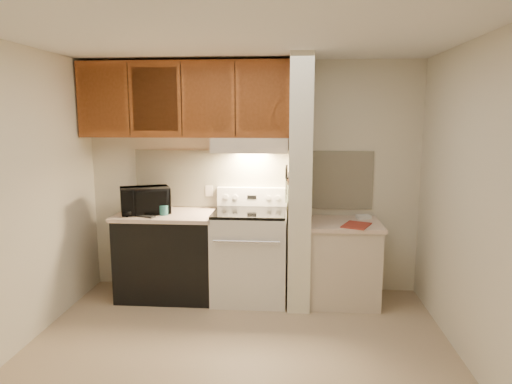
# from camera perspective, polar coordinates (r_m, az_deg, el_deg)

# --- Properties ---
(floor) EXTENTS (3.60, 3.60, 0.00)m
(floor) POSITION_cam_1_polar(r_m,az_deg,el_deg) (3.96, -2.37, -19.49)
(floor) COLOR tan
(floor) RESTS_ON ground
(ceiling) EXTENTS (3.60, 3.60, 0.00)m
(ceiling) POSITION_cam_1_polar(r_m,az_deg,el_deg) (3.52, -2.66, 18.99)
(ceiling) COLOR white
(ceiling) RESTS_ON wall_back
(wall_back) EXTENTS (3.60, 2.50, 0.02)m
(wall_back) POSITION_cam_1_polar(r_m,az_deg,el_deg) (5.00, -0.43, 1.80)
(wall_back) COLOR beige
(wall_back) RESTS_ON floor
(wall_left) EXTENTS (0.02, 3.00, 2.50)m
(wall_left) POSITION_cam_1_polar(r_m,az_deg,el_deg) (4.15, -28.01, -0.91)
(wall_left) COLOR beige
(wall_left) RESTS_ON floor
(wall_right) EXTENTS (0.02, 3.00, 2.50)m
(wall_right) POSITION_cam_1_polar(r_m,az_deg,el_deg) (3.77, 25.83, -1.70)
(wall_right) COLOR beige
(wall_right) RESTS_ON floor
(backsplash) EXTENTS (2.60, 0.02, 0.63)m
(backsplash) POSITION_cam_1_polar(r_m,az_deg,el_deg) (4.99, -0.45, 1.62)
(backsplash) COLOR white
(backsplash) RESTS_ON wall_back
(range_body) EXTENTS (0.76, 0.65, 0.92)m
(range_body) POSITION_cam_1_polar(r_m,az_deg,el_deg) (4.84, -0.77, -8.06)
(range_body) COLOR silver
(range_body) RESTS_ON floor
(oven_window) EXTENTS (0.50, 0.01, 0.30)m
(oven_window) POSITION_cam_1_polar(r_m,az_deg,el_deg) (4.53, -1.14, -8.78)
(oven_window) COLOR black
(oven_window) RESTS_ON range_body
(oven_handle) EXTENTS (0.65, 0.02, 0.02)m
(oven_handle) POSITION_cam_1_polar(r_m,az_deg,el_deg) (4.43, -1.20, -6.23)
(oven_handle) COLOR silver
(oven_handle) RESTS_ON range_body
(cooktop) EXTENTS (0.74, 0.64, 0.03)m
(cooktop) POSITION_cam_1_polar(r_m,az_deg,el_deg) (4.72, -0.79, -2.55)
(cooktop) COLOR black
(cooktop) RESTS_ON range_body
(range_backguard) EXTENTS (0.76, 0.08, 0.20)m
(range_backguard) POSITION_cam_1_polar(r_m,az_deg,el_deg) (4.98, -0.49, -0.57)
(range_backguard) COLOR silver
(range_backguard) RESTS_ON range_body
(range_display) EXTENTS (0.10, 0.01, 0.04)m
(range_display) POSITION_cam_1_polar(r_m,az_deg,el_deg) (4.93, -0.53, -0.66)
(range_display) COLOR black
(range_display) RESTS_ON range_backguard
(range_knob_left_outer) EXTENTS (0.05, 0.02, 0.05)m
(range_knob_left_outer) POSITION_cam_1_polar(r_m,az_deg,el_deg) (4.96, -3.76, -0.62)
(range_knob_left_outer) COLOR silver
(range_knob_left_outer) RESTS_ON range_backguard
(range_knob_left_inner) EXTENTS (0.05, 0.02, 0.05)m
(range_knob_left_inner) POSITION_cam_1_polar(r_m,az_deg,el_deg) (4.95, -2.61, -0.63)
(range_knob_left_inner) COLOR silver
(range_knob_left_inner) RESTS_ON range_backguard
(range_knob_right_inner) EXTENTS (0.05, 0.02, 0.05)m
(range_knob_right_inner) POSITION_cam_1_polar(r_m,az_deg,el_deg) (4.92, 1.55, -0.69)
(range_knob_right_inner) COLOR silver
(range_knob_right_inner) RESTS_ON range_backguard
(range_knob_right_outer) EXTENTS (0.05, 0.02, 0.05)m
(range_knob_right_outer) POSITION_cam_1_polar(r_m,az_deg,el_deg) (4.92, 2.72, -0.71)
(range_knob_right_outer) COLOR silver
(range_knob_right_outer) RESTS_ON range_backguard
(dishwasher_front) EXTENTS (1.00, 0.63, 0.87)m
(dishwasher_front) POSITION_cam_1_polar(r_m,az_deg,el_deg) (5.01, -10.93, -7.92)
(dishwasher_front) COLOR black
(dishwasher_front) RESTS_ON floor
(left_countertop) EXTENTS (1.04, 0.67, 0.04)m
(left_countertop) POSITION_cam_1_polar(r_m,az_deg,el_deg) (4.90, -11.10, -2.83)
(left_countertop) COLOR beige
(left_countertop) RESTS_ON dishwasher_front
(spoon_rest) EXTENTS (0.22, 0.15, 0.01)m
(spoon_rest) POSITION_cam_1_polar(r_m,az_deg,el_deg) (4.75, -13.65, -2.96)
(spoon_rest) COLOR black
(spoon_rest) RESTS_ON left_countertop
(teal_jar) EXTENTS (0.11, 0.11, 0.10)m
(teal_jar) POSITION_cam_1_polar(r_m,az_deg,el_deg) (4.79, -11.46, -2.24)
(teal_jar) COLOR #246064
(teal_jar) RESTS_ON left_countertop
(outlet) EXTENTS (0.08, 0.01, 0.12)m
(outlet) POSITION_cam_1_polar(r_m,az_deg,el_deg) (5.06, -5.87, 0.13)
(outlet) COLOR beige
(outlet) RESTS_ON backsplash
(microwave) EXTENTS (0.59, 0.50, 0.27)m
(microwave) POSITION_cam_1_polar(r_m,az_deg,el_deg) (4.91, -13.69, -1.02)
(microwave) COLOR black
(microwave) RESTS_ON left_countertop
(partition_pillar) EXTENTS (0.22, 0.70, 2.50)m
(partition_pillar) POSITION_cam_1_polar(r_m,az_deg,el_deg) (4.64, 5.48, 1.15)
(partition_pillar) COLOR #EEE7CC
(partition_pillar) RESTS_ON floor
(pillar_trim) EXTENTS (0.01, 0.70, 0.04)m
(pillar_trim) POSITION_cam_1_polar(r_m,az_deg,el_deg) (4.63, 4.06, 1.79)
(pillar_trim) COLOR brown
(pillar_trim) RESTS_ON partition_pillar
(knife_strip) EXTENTS (0.02, 0.42, 0.04)m
(knife_strip) POSITION_cam_1_polar(r_m,az_deg,el_deg) (4.58, 3.98, 1.95)
(knife_strip) COLOR black
(knife_strip) RESTS_ON partition_pillar
(knife_blade_a) EXTENTS (0.01, 0.03, 0.16)m
(knife_blade_a) POSITION_cam_1_polar(r_m,az_deg,el_deg) (4.44, 3.79, 0.40)
(knife_blade_a) COLOR silver
(knife_blade_a) RESTS_ON knife_strip
(knife_handle_a) EXTENTS (0.02, 0.02, 0.10)m
(knife_handle_a) POSITION_cam_1_polar(r_m,az_deg,el_deg) (4.43, 3.82, 2.35)
(knife_handle_a) COLOR black
(knife_handle_a) RESTS_ON knife_strip
(knife_blade_b) EXTENTS (0.01, 0.04, 0.18)m
(knife_blade_b) POSITION_cam_1_polar(r_m,az_deg,el_deg) (4.51, 3.80, 0.42)
(knife_blade_b) COLOR silver
(knife_blade_b) RESTS_ON knife_strip
(knife_handle_b) EXTENTS (0.02, 0.02, 0.10)m
(knife_handle_b) POSITION_cam_1_polar(r_m,az_deg,el_deg) (4.48, 3.83, 2.43)
(knife_handle_b) COLOR black
(knife_handle_b) RESTS_ON knife_strip
(knife_blade_c) EXTENTS (0.01, 0.04, 0.20)m
(knife_blade_c) POSITION_cam_1_polar(r_m,az_deg,el_deg) (4.59, 3.81, 0.45)
(knife_blade_c) COLOR silver
(knife_blade_c) RESTS_ON knife_strip
(knife_handle_c) EXTENTS (0.02, 0.02, 0.10)m
(knife_handle_c) POSITION_cam_1_polar(r_m,az_deg,el_deg) (4.58, 3.84, 2.59)
(knife_handle_c) COLOR black
(knife_handle_c) RESTS_ON knife_strip
(knife_blade_d) EXTENTS (0.01, 0.04, 0.16)m
(knife_blade_d) POSITION_cam_1_polar(r_m,az_deg,el_deg) (4.68, 3.83, 0.88)
(knife_blade_d) COLOR silver
(knife_blade_d) RESTS_ON knife_strip
(knife_handle_d) EXTENTS (0.02, 0.02, 0.10)m
(knife_handle_d) POSITION_cam_1_polar(r_m,az_deg,el_deg) (4.66, 3.85, 2.71)
(knife_handle_d) COLOR black
(knife_handle_d) RESTS_ON knife_strip
(knife_blade_e) EXTENTS (0.01, 0.04, 0.18)m
(knife_blade_e) POSITION_cam_1_polar(r_m,az_deg,el_deg) (4.77, 3.84, 0.91)
(knife_blade_e) COLOR silver
(knife_blade_e) RESTS_ON knife_strip
(knife_handle_e) EXTENTS (0.02, 0.02, 0.10)m
(knife_handle_e) POSITION_cam_1_polar(r_m,az_deg,el_deg) (4.74, 3.86, 2.81)
(knife_handle_e) COLOR black
(knife_handle_e) RESTS_ON knife_strip
(oven_mitt) EXTENTS (0.03, 0.11, 0.26)m
(oven_mitt) POSITION_cam_1_polar(r_m,az_deg,el_deg) (4.82, 3.86, 0.31)
(oven_mitt) COLOR gray
(oven_mitt) RESTS_ON partition_pillar
(right_cab_base) EXTENTS (0.70, 0.60, 0.81)m
(right_cab_base) POSITION_cam_1_polar(r_m,az_deg,el_deg) (4.86, 10.81, -8.82)
(right_cab_base) COLOR beige
(right_cab_base) RESTS_ON floor
(right_countertop) EXTENTS (0.74, 0.64, 0.04)m
(right_countertop) POSITION_cam_1_polar(r_m,az_deg,el_deg) (4.75, 10.97, -3.94)
(right_countertop) COLOR beige
(right_countertop) RESTS_ON right_cab_base
(red_folder) EXTENTS (0.34, 0.38, 0.01)m
(red_folder) POSITION_cam_1_polar(r_m,az_deg,el_deg) (4.61, 12.43, -4.07)
(red_folder) COLOR #A03225
(red_folder) RESTS_ON right_countertop
(white_box) EXTENTS (0.16, 0.13, 0.04)m
(white_box) POSITION_cam_1_polar(r_m,az_deg,el_deg) (4.95, 13.29, -3.03)
(white_box) COLOR white
(white_box) RESTS_ON right_countertop
(range_hood) EXTENTS (0.78, 0.44, 0.15)m
(range_hood) POSITION_cam_1_polar(r_m,az_deg,el_deg) (4.75, -0.67, 5.94)
(range_hood) COLOR beige
(range_hood) RESTS_ON upper_cabinets
(hood_lip) EXTENTS (0.78, 0.04, 0.06)m
(hood_lip) POSITION_cam_1_polar(r_m,az_deg,el_deg) (4.54, -0.90, 5.21)
(hood_lip) COLOR beige
(hood_lip) RESTS_ON range_hood
(upper_cabinets) EXTENTS (2.18, 0.33, 0.77)m
(upper_cabinets) POSITION_cam_1_polar(r_m,az_deg,el_deg) (4.90, -8.86, 11.32)
(upper_cabinets) COLOR brown
(upper_cabinets) RESTS_ON wall_back
(cab_door_a) EXTENTS (0.46, 0.01, 0.63)m
(cab_door_a) POSITION_cam_1_polar(r_m,az_deg,el_deg) (5.00, -18.62, 10.91)
(cab_door_a) COLOR brown
(cab_door_a) RESTS_ON upper_cabinets
(cab_gap_a) EXTENTS (0.01, 0.01, 0.73)m
(cab_gap_a) POSITION_cam_1_polar(r_m,az_deg,el_deg) (4.90, -15.64, 11.09)
(cab_gap_a) COLOR black
(cab_gap_a) RESTS_ON upper_cabinets
(cab_door_b) EXTENTS (0.46, 0.01, 0.63)m
(cab_door_b) POSITION_cam_1_polar(r_m,az_deg,el_deg) (4.81, -12.52, 11.24)
(cab_door_b) COLOR brown
(cab_door_b) RESTS_ON upper_cabinets
(cab_gap_b) EXTENTS (0.01, 0.01, 0.73)m
(cab_gap_b) POSITION_cam_1_polar(r_m,az_deg,el_deg) (4.74, -9.31, 11.37)
(cab_gap_b) COLOR black
(cab_gap_b) RESTS_ON upper_cabinets
(cab_door_c) EXTENTS (0.46, 0.01, 0.63)m
(cab_door_c) POSITION_cam_1_polar(r_m,az_deg,el_deg) (4.68, -6.00, 11.47)
(cab_door_c) COLOR brown
(cab_door_c) RESTS_ON upper_cabinets
(cab_gap_c) EXTENTS (0.01, 0.01, 0.73)m
(cab_gap_c) POSITION_cam_1_polar(r_m,az_deg,el_deg) (4.64, -2.63, 11.53)
(cab_gap_c) COLOR black
(cab_gap_c) RESTS_ON upper_cabinets
(cab_door_d) EXTENTS (0.46, 0.01, 0.63)m
(cab_door_d) POSITION_cam_1_polar(r_m,az_deg,el_deg) (4.62, 0.80, 11.55)
(cab_door_d) COLOR brown
(cab_door_d) RESTS_ON upper_cabinets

